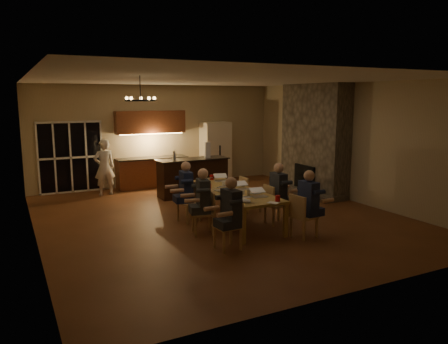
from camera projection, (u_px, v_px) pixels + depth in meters
floor at (219, 217)px, 10.34m from camera, size 9.00×9.00×0.00m
back_wall at (157, 135)px, 14.05m from camera, size 8.00×0.04×3.20m
left_wall at (30, 162)px, 8.28m from camera, size 0.04×9.00×3.20m
right_wall at (352, 142)px, 11.86m from camera, size 0.04×9.00×3.20m
ceiling at (219, 79)px, 9.80m from camera, size 8.00×9.00×0.04m
french_doors at (71, 158)px, 12.90m from camera, size 1.86×0.08×2.10m
fireplace at (314, 139)px, 12.78m from camera, size 0.58×2.50×3.20m
kitchenette at (152, 149)px, 13.70m from camera, size 2.24×0.68×2.40m
refrigerator at (215, 152)px, 14.67m from camera, size 0.90×0.68×2.00m
dining_table at (231, 206)px, 9.85m from camera, size 1.10×2.96×0.75m
bar_island at (193, 177)px, 12.56m from camera, size 2.10×0.74×1.08m
chair_left_near at (227, 226)px, 8.10m from camera, size 0.46×0.46×0.89m
chair_left_mid at (203, 213)px, 9.03m from camera, size 0.54×0.54×0.89m
chair_left_far at (189, 202)px, 9.95m from camera, size 0.53×0.53×0.89m
chair_right_near at (304, 216)px, 8.79m from camera, size 0.50×0.50×0.89m
chair_right_mid at (276, 204)px, 9.75m from camera, size 0.45×0.45×0.89m
chair_right_far at (251, 194)px, 10.79m from camera, size 0.44×0.44×0.89m
person_left_near at (231, 214)px, 8.01m from camera, size 0.64×0.64×1.38m
person_right_near at (308, 204)px, 8.77m from camera, size 0.62×0.62×1.38m
person_left_mid at (203, 201)px, 8.99m from camera, size 0.71×0.71×1.38m
person_right_mid at (278, 193)px, 9.73m from camera, size 0.63×0.63×1.38m
person_left_far at (186, 191)px, 9.94m from camera, size 0.66×0.66×1.38m
standing_person at (104, 167)px, 12.59m from camera, size 0.61×0.41×1.63m
chandelier at (141, 100)px, 8.06m from camera, size 0.56×0.56×0.03m
laptop_a at (243, 196)px, 8.71m from camera, size 0.41×0.39×0.23m
laptop_b at (259, 192)px, 9.11m from camera, size 0.34×0.30×0.23m
laptop_c at (222, 185)px, 9.75m from camera, size 0.36×0.32×0.23m
laptop_d at (242, 185)px, 9.84m from camera, size 0.34×0.30×0.23m
laptop_e at (202, 179)px, 10.57m from camera, size 0.38×0.35×0.23m
laptop_f at (221, 177)px, 10.82m from camera, size 0.39×0.36×0.23m
mug_front at (243, 192)px, 9.33m from camera, size 0.07×0.07×0.10m
mug_mid at (224, 183)px, 10.35m from camera, size 0.08×0.08×0.10m
mug_back at (202, 183)px, 10.37m from camera, size 0.07×0.07×0.10m
redcup_near at (278, 198)px, 8.73m from camera, size 0.10×0.10×0.12m
redcup_mid at (209, 186)px, 9.91m from camera, size 0.08×0.08×0.12m
redcup_far at (212, 177)px, 11.05m from camera, size 0.10×0.10×0.12m
can_silver at (249, 193)px, 9.24m from camera, size 0.06×0.06×0.12m
can_cola at (200, 178)px, 10.91m from camera, size 0.06×0.06×0.12m
can_right at (243, 184)px, 10.16m from camera, size 0.07×0.07×0.12m
plate_near at (255, 193)px, 9.47m from camera, size 0.24×0.24×0.02m
plate_left at (241, 200)px, 8.84m from camera, size 0.27×0.27×0.02m
plate_far at (230, 182)px, 10.65m from camera, size 0.24×0.24×0.02m
notepad at (273, 203)px, 8.59m from camera, size 0.24×0.27×0.01m
bar_bottle at (174, 155)px, 12.24m from camera, size 0.08×0.08×0.24m
bar_blender at (207, 150)px, 12.59m from camera, size 0.18×0.18×0.46m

